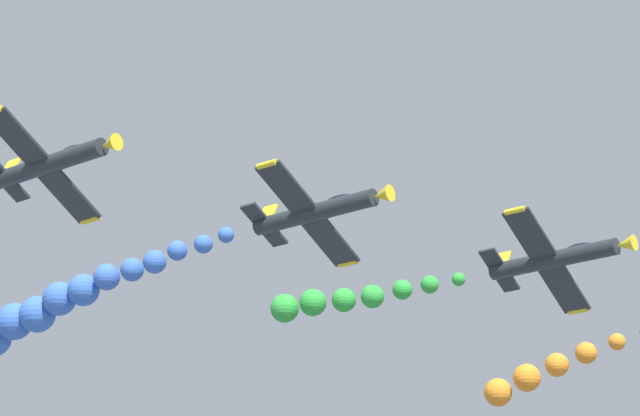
{
  "coord_description": "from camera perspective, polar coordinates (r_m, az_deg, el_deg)",
  "views": [
    {
      "loc": [
        65.29,
        49.7,
        98.1
      ],
      "look_at": [
        0.0,
        0.0,
        127.84
      ],
      "focal_mm": 79.58,
      "sensor_mm": 36.0,
      "label": 1
    }
  ],
  "objects": [
    {
      "name": "smoke_trail_right_inner",
      "position": [
        99.45,
        0.68,
        -3.73
      ],
      "size": [
        4.03,
        14.45,
        2.16
      ],
      "color": "green"
    },
    {
      "name": "airplane_left_outer",
      "position": [
        87.11,
        -0.14,
        -0.15
      ],
      "size": [
        8.7,
        10.35,
        4.63
      ],
      "rotation": [
        0.0,
        -0.47,
        0.0
      ],
      "color": "#23282D"
    },
    {
      "name": "smoke_trail_left_inner",
      "position": [
        103.84,
        9.04,
        -6.51
      ],
      "size": [
        2.36,
        15.51,
        4.46
      ],
      "color": "orange"
    },
    {
      "name": "airplane_right_inner",
      "position": [
        92.5,
        9.46,
        -2.02
      ],
      "size": [
        8.35,
        10.35,
        5.28
      ],
      "rotation": [
        0.0,
        -0.55,
        0.0
      ],
      "color": "#23282D"
    },
    {
      "name": "airplane_right_outer",
      "position": [
        85.69,
        -10.77,
        1.78
      ],
      "size": [
        8.56,
        10.35,
        4.9
      ],
      "rotation": [
        0.0,
        -0.5,
        0.0
      ],
      "color": "#23282D"
    },
    {
      "name": "smoke_trail_left_outer",
      "position": [
        102.28,
        -12.19,
        -4.69
      ],
      "size": [
        4.38,
        27.01,
        7.56
      ],
      "color": "blue"
    }
  ]
}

